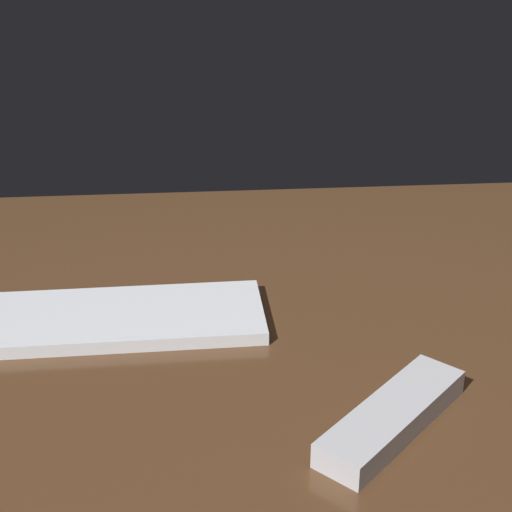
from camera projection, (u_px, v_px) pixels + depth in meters
The scene contains 3 objects.
desk at pixel (287, 309), 98.02cm from camera, with size 140.00×84.00×2.00cm, color #4C301C.
keyboard at pixel (106, 319), 92.07cm from camera, with size 37.63×13.66×1.57cm, color silver.
tv_remote at pixel (393, 416), 73.71cm from camera, with size 19.47×5.13×2.60cm, color #B7B7BC.
Camera 1 is at (-11.37, -85.62, 47.99)cm, focal length 54.15 mm.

